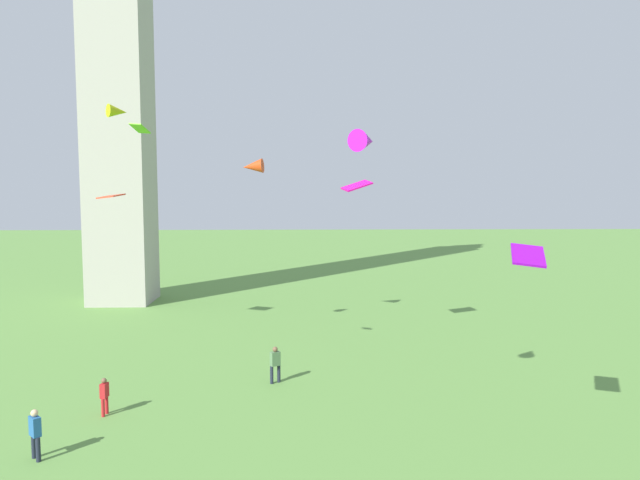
{
  "coord_description": "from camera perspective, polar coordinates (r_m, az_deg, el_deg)",
  "views": [
    {
      "loc": [
        -1.75,
        -8.49,
        9.82
      ],
      "look_at": [
        -1.18,
        14.51,
        7.66
      ],
      "focal_mm": 34.0,
      "sensor_mm": 36.0,
      "label": 1
    }
  ],
  "objects": [
    {
      "name": "kite_flying_0",
      "position": [
        34.3,
        -18.52,
        11.4
      ],
      "size": [
        1.24,
        1.19,
        0.75
      ],
      "rotation": [
        0.0,
        0.0,
        2.23
      ],
      "color": "#ABB810"
    },
    {
      "name": "kite_flying_6",
      "position": [
        28.89,
        -16.6,
        10.03
      ],
      "size": [
        0.83,
        1.01,
        0.42
      ],
      "rotation": [
        0.0,
        0.0,
        4.44
      ],
      "color": "#65CD1D"
    },
    {
      "name": "kite_flying_3",
      "position": [
        22.83,
        18.99,
        -1.36
      ],
      "size": [
        1.53,
        1.8,
        0.72
      ],
      "rotation": [
        0.0,
        0.0,
        1.29
      ],
      "color": "purple"
    },
    {
      "name": "kite_flying_1",
      "position": [
        22.65,
        4.27,
        9.28
      ],
      "size": [
        1.35,
        1.44,
        0.85
      ],
      "rotation": [
        0.0,
        0.0,
        2.53
      ],
      "color": "#BA15DA"
    },
    {
      "name": "kite_flying_2",
      "position": [
        36.42,
        3.48,
        5.12
      ],
      "size": [
        1.93,
        1.56,
        0.76
      ],
      "rotation": [
        0.0,
        0.0,
        0.3
      ],
      "color": "#E20E99"
    },
    {
      "name": "person_0",
      "position": [
        28.0,
        -19.63,
        -13.51
      ],
      "size": [
        0.29,
        0.5,
        1.62
      ],
      "rotation": [
        0.0,
        0.0,
        1.46
      ],
      "color": "red",
      "rests_on": "ground_plane"
    },
    {
      "name": "person_2",
      "position": [
        24.69,
        -25.23,
        -15.99
      ],
      "size": [
        0.53,
        0.54,
        1.85
      ],
      "rotation": [
        0.0,
        0.0,
        2.34
      ],
      "color": "#1E2333",
      "rests_on": "ground_plane"
    },
    {
      "name": "monument_obelisk",
      "position": [
        54.0,
        -18.71,
        19.49
      ],
      "size": [
        4.85,
        4.85,
        46.52
      ],
      "color": "#A8A399",
      "rests_on": "ground_plane"
    },
    {
      "name": "kite_flying_5",
      "position": [
        39.81,
        -19.09,
        3.92
      ],
      "size": [
        1.82,
        1.65,
        0.34
      ],
      "rotation": [
        0.0,
        0.0,
        2.62
      ],
      "color": "#E9412A"
    },
    {
      "name": "kite_flying_4",
      "position": [
        38.92,
        -6.35,
        6.89
      ],
      "size": [
        1.48,
        1.12,
        1.02
      ],
      "rotation": [
        0.0,
        0.0,
        4.56
      ],
      "color": "red"
    },
    {
      "name": "person_1",
      "position": [
        30.46,
        -4.24,
        -11.42
      ],
      "size": [
        0.55,
        0.48,
        1.82
      ],
      "rotation": [
        0.0,
        0.0,
        3.7
      ],
      "color": "#1E2333",
      "rests_on": "ground_plane"
    }
  ]
}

